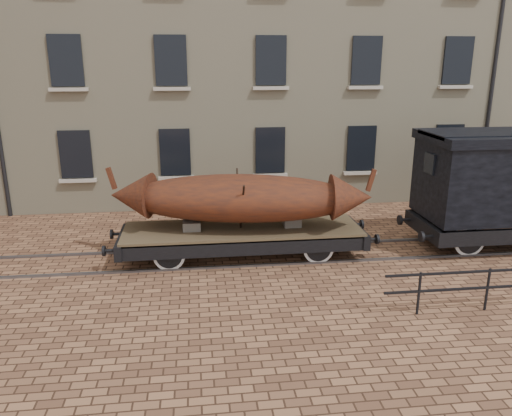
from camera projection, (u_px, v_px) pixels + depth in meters
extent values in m
plane|color=brown|center=(261.00, 256.00, 14.34)|extent=(90.00, 90.00, 0.00)
cube|color=beige|center=(299.00, 23.00, 22.21)|extent=(40.00, 10.00, 14.00)
cube|color=black|center=(76.00, 154.00, 17.73)|extent=(1.10, 0.12, 1.70)
cube|color=#BBB09E|center=(78.00, 181.00, 17.94)|extent=(1.30, 0.18, 0.12)
cube|color=black|center=(175.00, 152.00, 18.14)|extent=(1.10, 0.12, 1.70)
cube|color=#BBB09E|center=(176.00, 178.00, 18.35)|extent=(1.30, 0.18, 0.12)
cube|color=black|center=(270.00, 150.00, 18.55)|extent=(1.10, 0.12, 1.70)
cube|color=#BBB09E|center=(270.00, 175.00, 18.76)|extent=(1.30, 0.18, 0.12)
cube|color=black|center=(361.00, 148.00, 18.95)|extent=(1.10, 0.12, 1.70)
cube|color=#BBB09E|center=(360.00, 173.00, 19.17)|extent=(1.30, 0.18, 0.12)
cube|color=black|center=(448.00, 146.00, 19.36)|extent=(1.10, 0.12, 1.70)
cube|color=#BBB09E|center=(446.00, 171.00, 19.57)|extent=(1.30, 0.18, 0.12)
cube|color=black|center=(66.00, 60.00, 16.82)|extent=(1.10, 0.12, 1.70)
cube|color=#BBB09E|center=(69.00, 89.00, 17.03)|extent=(1.30, 0.18, 0.12)
cube|color=black|center=(171.00, 60.00, 17.23)|extent=(1.10, 0.12, 1.70)
cube|color=#BBB09E|center=(172.00, 89.00, 17.44)|extent=(1.30, 0.18, 0.12)
cube|color=black|center=(271.00, 60.00, 17.64)|extent=(1.10, 0.12, 1.70)
cube|color=#BBB09E|center=(271.00, 88.00, 17.85)|extent=(1.30, 0.18, 0.12)
cube|color=black|center=(366.00, 60.00, 18.04)|extent=(1.10, 0.12, 1.70)
cube|color=#BBB09E|center=(365.00, 87.00, 18.26)|extent=(1.30, 0.18, 0.12)
cube|color=black|center=(458.00, 60.00, 18.45)|extent=(1.10, 0.12, 1.70)
cube|color=#BBB09E|center=(456.00, 87.00, 18.66)|extent=(1.30, 0.18, 0.12)
cylinder|color=black|center=(502.00, 15.00, 18.16)|extent=(0.14, 0.14, 14.00)
cube|color=#59595E|center=(264.00, 265.00, 13.64)|extent=(30.00, 0.08, 0.06)
cube|color=#59595E|center=(258.00, 246.00, 15.01)|extent=(30.00, 0.08, 0.06)
cylinder|color=black|center=(419.00, 293.00, 10.93)|extent=(0.06, 0.06, 1.00)
cylinder|color=black|center=(487.00, 290.00, 11.11)|extent=(0.06, 0.06, 1.00)
cube|color=#4F4329|center=(242.00, 230.00, 14.04)|extent=(6.62, 1.94, 0.11)
cube|color=black|center=(246.00, 248.00, 13.24)|extent=(6.62, 0.14, 0.40)
cube|color=black|center=(240.00, 227.00, 14.96)|extent=(6.62, 0.14, 0.40)
cube|color=black|center=(123.00, 242.00, 13.71)|extent=(0.19, 2.03, 0.40)
cylinder|color=black|center=(110.00, 251.00, 13.05)|extent=(0.31, 0.09, 0.09)
cylinder|color=black|center=(104.00, 251.00, 13.04)|extent=(0.07, 0.28, 0.28)
cylinder|color=black|center=(117.00, 234.00, 14.31)|extent=(0.31, 0.09, 0.09)
cylinder|color=black|center=(112.00, 234.00, 14.30)|extent=(0.07, 0.28, 0.28)
cube|color=black|center=(356.00, 232.00, 14.48)|extent=(0.19, 2.03, 0.40)
cylinder|color=black|center=(372.00, 239.00, 13.88)|extent=(0.31, 0.09, 0.09)
cylinder|color=black|center=(377.00, 239.00, 13.90)|extent=(0.07, 0.28, 0.28)
cylinder|color=black|center=(357.00, 224.00, 15.14)|extent=(0.31, 0.09, 0.09)
cylinder|color=black|center=(362.00, 224.00, 15.16)|extent=(0.07, 0.28, 0.28)
cylinder|color=black|center=(170.00, 246.00, 13.92)|extent=(0.09, 1.68, 0.09)
cylinder|color=white|center=(169.00, 256.00, 13.23)|extent=(0.85, 0.06, 0.85)
cylinder|color=black|center=(169.00, 256.00, 13.23)|extent=(0.70, 0.09, 0.70)
cube|color=black|center=(168.00, 250.00, 13.07)|extent=(0.79, 0.07, 0.09)
cylinder|color=white|center=(171.00, 237.00, 14.60)|extent=(0.85, 0.06, 0.85)
cylinder|color=black|center=(171.00, 237.00, 14.60)|extent=(0.70, 0.09, 0.70)
cube|color=black|center=(171.00, 229.00, 14.64)|extent=(0.79, 0.07, 0.09)
cylinder|color=black|center=(313.00, 240.00, 14.39)|extent=(0.09, 1.68, 0.09)
cylinder|color=white|center=(319.00, 249.00, 13.70)|extent=(0.85, 0.06, 0.85)
cylinder|color=black|center=(319.00, 249.00, 13.70)|extent=(0.70, 0.09, 0.70)
cube|color=black|center=(320.00, 243.00, 13.54)|extent=(0.79, 0.07, 0.09)
cylinder|color=white|center=(307.00, 232.00, 15.08)|extent=(0.85, 0.06, 0.85)
cylinder|color=black|center=(307.00, 232.00, 15.08)|extent=(0.70, 0.09, 0.70)
cube|color=black|center=(306.00, 224.00, 15.12)|extent=(0.79, 0.07, 0.09)
cube|color=black|center=(243.00, 241.00, 14.14)|extent=(3.53, 0.05, 0.05)
cube|color=#6A5F57|center=(192.00, 226.00, 13.82)|extent=(0.49, 0.44, 0.25)
cube|color=#6A5F57|center=(292.00, 222.00, 14.15)|extent=(0.49, 0.44, 0.25)
ellipsoid|color=#642812|center=(240.00, 198.00, 13.77)|extent=(6.68, 2.96, 1.29)
cone|color=#642812|center=(131.00, 195.00, 13.85)|extent=(1.29, 1.38, 1.22)
cube|color=#642812|center=(111.00, 178.00, 13.73)|extent=(0.27, 0.17, 0.62)
cone|color=#642812|center=(352.00, 197.00, 13.66)|extent=(1.29, 1.38, 1.22)
cube|color=#642812|center=(371.00, 180.00, 13.51)|extent=(0.27, 0.17, 0.62)
cylinder|color=black|center=(242.00, 208.00, 13.31)|extent=(0.06, 1.10, 1.51)
cylinder|color=black|center=(239.00, 198.00, 14.30)|extent=(0.06, 1.10, 1.51)
cube|color=black|center=(495.00, 213.00, 16.05)|extent=(5.76, 0.15, 0.43)
cube|color=black|center=(424.00, 227.00, 14.71)|extent=(0.21, 2.30, 0.43)
cylinder|color=black|center=(421.00, 237.00, 13.93)|extent=(0.08, 0.31, 0.31)
cylinder|color=black|center=(400.00, 220.00, 15.39)|extent=(0.08, 0.31, 0.31)
cylinder|color=black|center=(457.00, 233.00, 14.89)|extent=(0.10, 1.82, 0.10)
cylinder|color=white|center=(470.00, 241.00, 14.21)|extent=(0.92, 0.07, 0.92)
cylinder|color=black|center=(470.00, 241.00, 14.21)|extent=(0.76, 0.10, 0.76)
cylinder|color=white|center=(445.00, 225.00, 15.58)|extent=(0.92, 0.07, 0.92)
cylinder|color=black|center=(445.00, 225.00, 15.58)|extent=(0.76, 0.10, 0.76)
cube|color=black|center=(430.00, 163.00, 14.16)|extent=(0.08, 0.58, 0.58)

